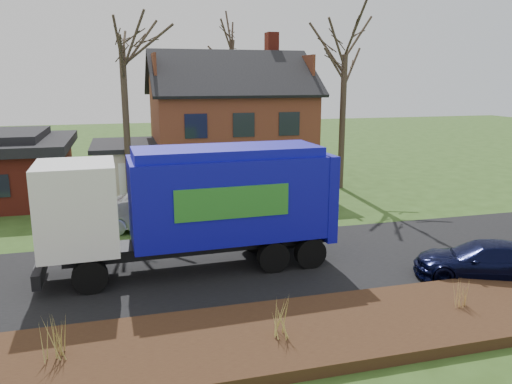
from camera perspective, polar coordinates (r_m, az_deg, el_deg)
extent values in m
plane|color=#2C4717|center=(17.94, 0.26, -8.27)|extent=(120.00, 120.00, 0.00)
cube|color=black|center=(17.93, 0.26, -8.24)|extent=(80.00, 7.00, 0.02)
cube|color=black|center=(13.30, 6.58, -15.58)|extent=(80.00, 3.50, 0.30)
cube|color=beige|center=(31.23, -3.04, 3.42)|extent=(9.00, 7.50, 2.70)
cube|color=#572A19|center=(30.90, -3.10, 8.46)|extent=(9.00, 7.50, 2.80)
cube|color=maroon|center=(32.59, 1.80, 16.37)|extent=(0.70, 0.90, 1.60)
cube|color=beige|center=(30.07, -14.47, 2.57)|extent=(3.50, 5.50, 2.60)
cube|color=black|center=(29.86, -14.62, 5.25)|extent=(3.90, 5.90, 0.24)
cylinder|color=black|center=(16.29, -18.44, -9.17)|extent=(1.09, 0.40, 1.08)
cylinder|color=black|center=(18.34, -18.32, -6.67)|extent=(1.09, 0.40, 1.08)
cylinder|color=black|center=(17.10, 2.00, -7.42)|extent=(1.09, 0.40, 1.08)
cylinder|color=black|center=(19.06, -0.15, -5.24)|extent=(1.09, 0.40, 1.08)
cylinder|color=black|center=(17.56, 6.21, -6.93)|extent=(1.09, 0.40, 1.08)
cylinder|color=black|center=(19.48, 3.68, -4.87)|extent=(1.09, 0.40, 1.08)
cube|color=black|center=(17.43, -6.36, -5.89)|extent=(8.99, 1.54, 0.36)
cube|color=white|center=(16.75, -19.73, -1.61)|extent=(2.48, 2.68, 2.81)
cube|color=black|center=(16.82, -23.67, -1.34)|extent=(0.16, 2.29, 0.94)
cube|color=black|center=(17.42, -23.39, -8.02)|extent=(0.34, 2.61, 0.47)
cube|color=#0E0DA0|center=(17.19, -3.25, -0.50)|extent=(6.64, 2.81, 2.81)
cube|color=#0E0DA0|center=(16.89, -3.31, 4.66)|extent=(6.32, 2.49, 0.31)
cube|color=#0E0DA0|center=(18.29, 7.11, -0.10)|extent=(0.45, 2.67, 3.02)
cube|color=#2B7D29|center=(15.88, -2.66, -1.23)|extent=(3.75, 0.16, 1.04)
cube|color=#2B7D29|center=(18.39, -4.71, 0.69)|extent=(3.75, 0.16, 1.04)
imported|color=#ADB0B5|center=(22.15, -11.63, -2.26)|extent=(5.00, 2.41, 1.58)
imported|color=black|center=(18.08, 24.60, -7.17)|extent=(4.73, 3.43, 1.27)
cylinder|color=#3F3326|center=(26.71, -14.60, 7.23)|extent=(0.34, 0.34, 8.06)
cylinder|color=#3F3225|center=(30.08, 9.84, 7.79)|extent=(0.36, 0.36, 7.80)
cylinder|color=#3A2C23|center=(38.42, -2.74, 10.10)|extent=(0.35, 0.35, 9.23)
cone|color=#9C8B45|center=(12.50, -22.03, -15.13)|extent=(0.04, 0.04, 1.00)
cone|color=#9C8B45|center=(12.52, -22.81, -15.14)|extent=(0.04, 0.04, 1.00)
cone|color=#9C8B45|center=(12.47, -21.24, -15.11)|extent=(0.04, 0.04, 1.00)
cone|color=#9C8B45|center=(12.61, -21.96, -14.85)|extent=(0.04, 0.04, 1.00)
cone|color=#9C8B45|center=(12.38, -22.10, -15.41)|extent=(0.04, 0.04, 1.00)
cone|color=tan|center=(12.52, 2.93, -14.11)|extent=(0.04, 0.04, 0.98)
cone|color=tan|center=(12.48, 2.23, -14.21)|extent=(0.04, 0.04, 0.98)
cone|color=tan|center=(12.57, 3.62, -14.02)|extent=(0.04, 0.04, 0.98)
cone|color=tan|center=(12.63, 2.75, -13.87)|extent=(0.04, 0.04, 0.98)
cone|color=tan|center=(12.42, 3.11, -14.36)|extent=(0.04, 0.04, 0.98)
cone|color=tan|center=(15.13, 22.42, -10.59)|extent=(0.04, 0.04, 0.79)
cone|color=tan|center=(15.05, 21.99, -10.68)|extent=(0.04, 0.04, 0.79)
cone|color=tan|center=(15.21, 22.84, -10.51)|extent=(0.04, 0.04, 0.79)
cone|color=tan|center=(15.21, 22.16, -10.45)|extent=(0.04, 0.04, 0.79)
cone|color=tan|center=(15.05, 22.67, -10.74)|extent=(0.04, 0.04, 0.79)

